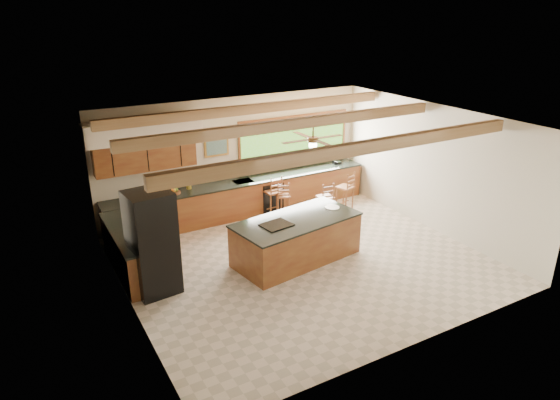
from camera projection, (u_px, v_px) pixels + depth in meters
ground at (303, 261)px, 10.61m from camera, size 7.20×7.20×0.00m
room_shell at (281, 155)px, 10.25m from camera, size 7.27×6.54×3.02m
counter_run at (220, 209)px, 12.11m from camera, size 7.12×3.10×1.22m
island at (296, 239)px, 10.54m from camera, size 2.84×1.65×0.95m
refrigerator at (152, 243)px, 9.17m from camera, size 0.85×0.83×2.00m
bar_stool_a at (284, 197)px, 12.57m from camera, size 0.46×0.46×0.97m
bar_stool_b at (274, 193)px, 12.59m from camera, size 0.42×0.42×1.12m
bar_stool_c at (326, 198)px, 12.39m from camera, size 0.41×0.41×1.02m
bar_stool_d at (347, 188)px, 13.00m from camera, size 0.48×0.48×1.06m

